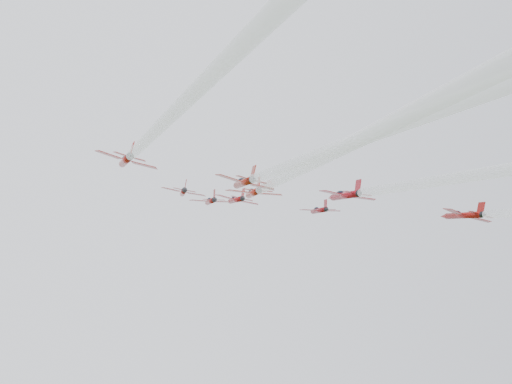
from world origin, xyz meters
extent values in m
cylinder|color=maroon|center=(-3.96, 23.43, 144.40)|extent=(1.11, 9.49, 5.55)
cone|color=maroon|center=(-3.96, 28.91, 147.18)|extent=(1.11, 2.48, 1.99)
cone|color=black|center=(-3.96, 18.39, 141.85)|extent=(1.11, 1.58, 1.54)
ellipsoid|color=black|center=(-3.96, 25.27, 145.90)|extent=(1.01, 2.39, 1.81)
cube|color=maroon|center=(-6.68, 22.73, 143.99)|extent=(4.16, 2.77, 0.91)
cube|color=maroon|center=(-1.24, 22.73, 143.99)|extent=(4.16, 2.77, 0.91)
cube|color=maroon|center=(-3.96, 18.93, 143.47)|extent=(0.12, 2.53, 2.62)
cube|color=maroon|center=(-5.37, 19.29, 142.30)|extent=(2.00, 1.37, 0.53)
cube|color=maroon|center=(-2.55, 19.29, 142.30)|extent=(2.00, 1.37, 0.53)
cylinder|color=maroon|center=(-11.79, 13.27, 139.25)|extent=(1.04, 8.88, 5.19)
cone|color=maroon|center=(-11.79, 18.41, 141.85)|extent=(1.04, 2.32, 1.86)
cone|color=black|center=(-11.79, 8.56, 136.86)|extent=(1.04, 1.48, 1.44)
ellipsoid|color=black|center=(-11.79, 15.00, 140.65)|extent=(0.94, 2.23, 1.70)
cube|color=maroon|center=(-14.34, 12.62, 138.87)|extent=(3.89, 2.59, 0.85)
cube|color=maroon|center=(-9.24, 12.62, 138.87)|extent=(3.89, 2.59, 0.85)
cube|color=maroon|center=(-11.79, 9.06, 138.38)|extent=(0.11, 2.37, 2.45)
cube|color=maroon|center=(-13.11, 9.40, 137.29)|extent=(1.87, 1.28, 0.49)
cube|color=maroon|center=(-10.47, 9.40, 137.29)|extent=(1.87, 1.28, 0.49)
cylinder|color=#A20F12|center=(-0.98, 12.89, 139.06)|extent=(1.06, 9.09, 5.31)
cone|color=#A20F12|center=(-0.98, 18.14, 141.72)|extent=(1.06, 2.38, 1.91)
cone|color=black|center=(-0.98, 8.07, 136.61)|extent=(1.06, 1.51, 1.47)
ellipsoid|color=black|center=(-0.98, 14.65, 140.49)|extent=(0.97, 2.29, 1.74)
cube|color=#A20F12|center=(-3.58, 12.22, 138.66)|extent=(3.98, 2.65, 0.87)
cube|color=#A20F12|center=(1.63, 12.22, 138.66)|extent=(3.98, 2.65, 0.87)
cube|color=#A20F12|center=(-0.98, 8.58, 138.17)|extent=(0.12, 2.42, 2.51)
cube|color=#A20F12|center=(-2.33, 8.93, 137.05)|extent=(1.91, 1.32, 0.51)
cube|color=#A20F12|center=(0.38, 8.93, 137.05)|extent=(1.91, 1.32, 0.51)
cylinder|color=maroon|center=(15.44, 9.10, 137.13)|extent=(0.98, 8.40, 4.91)
cone|color=maroon|center=(15.44, 13.95, 139.59)|extent=(0.98, 2.20, 1.76)
cone|color=black|center=(15.44, 4.64, 134.87)|extent=(0.98, 1.40, 1.36)
ellipsoid|color=black|center=(15.44, 10.73, 138.46)|extent=(0.89, 2.11, 1.60)
cube|color=maroon|center=(13.03, 8.48, 136.77)|extent=(3.68, 2.45, 0.81)
cube|color=maroon|center=(17.85, 8.48, 136.77)|extent=(3.68, 2.45, 0.81)
cube|color=maroon|center=(15.44, 5.11, 136.31)|extent=(0.11, 2.24, 2.32)
cube|color=maroon|center=(14.19, 5.43, 135.28)|extent=(1.77, 1.22, 0.47)
cube|color=maroon|center=(16.69, 5.43, 135.28)|extent=(1.77, 1.22, 0.47)
cylinder|color=#B01E10|center=(-1.85, -2.79, 131.11)|extent=(1.19, 10.16, 5.94)
cone|color=#B01E10|center=(-1.85, 3.08, 134.08)|extent=(1.19, 2.65, 2.13)
cone|color=black|center=(-1.85, -8.18, 128.37)|extent=(1.19, 1.69, 1.64)
ellipsoid|color=black|center=(-1.85, -0.82, 132.71)|extent=(1.08, 2.56, 1.94)
cube|color=#B01E10|center=(-4.77, -3.53, 130.67)|extent=(4.45, 2.96, 0.97)
cube|color=#B01E10|center=(1.06, -3.53, 130.67)|extent=(4.45, 2.96, 0.97)
cube|color=#B01E10|center=(-1.85, -7.61, 130.12)|extent=(0.13, 2.71, 2.80)
cube|color=#B01E10|center=(-3.37, -7.22, 128.86)|extent=(2.14, 1.47, 0.57)
cube|color=#B01E10|center=(-0.34, -7.22, 128.86)|extent=(2.14, 1.47, 0.57)
cylinder|color=white|center=(-1.85, -51.89, 106.22)|extent=(1.51, 87.33, 45.27)
cylinder|color=#A2150F|center=(-25.78, -17.85, 123.47)|extent=(1.09, 9.34, 5.46)
cone|color=#A2150F|center=(-25.78, -12.45, 126.21)|extent=(1.09, 2.44, 1.96)
cone|color=black|center=(-25.78, -22.81, 120.96)|extent=(1.09, 1.56, 1.51)
ellipsoid|color=black|center=(-25.78, -16.04, 124.95)|extent=(0.99, 2.35, 1.78)
cube|color=#A2150F|center=(-28.45, -18.54, 123.07)|extent=(4.09, 2.72, 0.90)
cube|color=#A2150F|center=(-23.10, -18.54, 123.07)|extent=(4.09, 2.72, 0.90)
cube|color=#A2150F|center=(-25.78, -22.28, 122.56)|extent=(0.12, 2.49, 2.58)
cube|color=#A2150F|center=(-27.16, -21.92, 121.41)|extent=(1.96, 1.35, 0.52)
cube|color=#A2150F|center=(-24.39, -21.92, 121.41)|extent=(1.96, 1.35, 0.52)
cylinder|color=white|center=(-25.78, -62.98, 100.60)|extent=(1.39, 80.27, 41.61)
cylinder|color=maroon|center=(-6.70, -14.15, 125.35)|extent=(1.15, 9.81, 5.73)
cone|color=maroon|center=(-6.70, -8.48, 128.22)|extent=(1.15, 2.56, 2.06)
cone|color=black|center=(-6.70, -19.35, 122.71)|extent=(1.15, 1.63, 1.59)
ellipsoid|color=black|center=(-6.70, -12.25, 126.90)|extent=(1.04, 2.47, 1.87)
cube|color=maroon|center=(-9.51, -14.87, 124.93)|extent=(4.30, 2.86, 0.94)
cube|color=maroon|center=(-3.88, -14.87, 124.93)|extent=(4.30, 2.86, 0.94)
cube|color=maroon|center=(-6.70, -18.80, 124.39)|extent=(0.12, 2.61, 2.71)
cube|color=maroon|center=(-8.16, -18.42, 123.18)|extent=(2.06, 1.42, 0.55)
cube|color=maroon|center=(-5.24, -18.42, 123.18)|extent=(2.06, 1.42, 0.55)
cylinder|color=white|center=(-6.70, -61.53, 101.33)|extent=(1.46, 84.28, 43.69)
cylinder|color=maroon|center=(9.04, -17.77, 123.52)|extent=(1.10, 9.40, 5.49)
cone|color=maroon|center=(9.04, -12.33, 126.27)|extent=(1.10, 2.46, 1.97)
cone|color=black|center=(9.04, -22.75, 120.99)|extent=(1.10, 1.57, 1.52)
ellipsoid|color=black|center=(9.04, -15.94, 125.00)|extent=(1.00, 2.37, 1.79)
cube|color=maroon|center=(6.34, -18.46, 123.11)|extent=(4.12, 2.74, 0.90)
cube|color=maroon|center=(11.74, -18.46, 123.11)|extent=(4.12, 2.74, 0.90)
cube|color=maroon|center=(9.04, -22.23, 122.60)|extent=(0.12, 2.51, 2.59)
cube|color=maroon|center=(7.64, -21.86, 121.44)|extent=(1.98, 1.36, 0.52)
cube|color=maroon|center=(10.44, -21.86, 121.44)|extent=(1.98, 1.36, 0.52)
cylinder|color=maroon|center=(30.96, -16.64, 124.08)|extent=(1.06, 9.05, 5.29)
cone|color=maroon|center=(30.96, -11.41, 126.74)|extent=(1.06, 2.36, 1.90)
cone|color=black|center=(30.96, -21.45, 121.65)|extent=(1.06, 1.51, 1.46)
ellipsoid|color=black|center=(30.96, -14.89, 125.51)|extent=(0.96, 2.28, 1.73)
cube|color=maroon|center=(28.36, -17.31, 123.69)|extent=(3.97, 2.64, 0.87)
cube|color=maroon|center=(33.55, -17.31, 123.69)|extent=(3.97, 2.64, 0.87)
cube|color=maroon|center=(30.96, -20.94, 123.20)|extent=(0.12, 2.41, 2.50)
cube|color=maroon|center=(29.61, -20.59, 122.08)|extent=(1.90, 1.31, 0.50)
cube|color=maroon|center=(32.30, -20.59, 122.08)|extent=(1.90, 1.31, 0.50)
camera|label=1|loc=(-31.62, -105.92, 63.67)|focal=50.00mm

